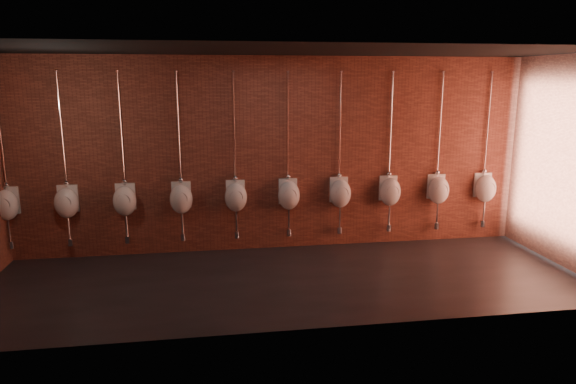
# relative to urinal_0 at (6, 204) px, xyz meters

# --- Properties ---
(ground) EXTENTS (8.50, 8.50, 0.00)m
(ground) POSITION_rel_urinal_0_xyz_m (4.20, -1.37, -0.95)
(ground) COLOR black
(ground) RESTS_ON ground
(room_shell) EXTENTS (8.54, 3.04, 3.22)m
(room_shell) POSITION_rel_urinal_0_xyz_m (4.20, -1.37, 1.06)
(room_shell) COLOR black
(room_shell) RESTS_ON ground
(urinal_0) EXTENTS (0.38, 0.33, 2.72)m
(urinal_0) POSITION_rel_urinal_0_xyz_m (0.00, 0.00, 0.00)
(urinal_0) COLOR white
(urinal_0) RESTS_ON ground
(urinal_1) EXTENTS (0.38, 0.33, 2.72)m
(urinal_1) POSITION_rel_urinal_0_xyz_m (0.88, 0.00, 0.00)
(urinal_1) COLOR white
(urinal_1) RESTS_ON ground
(urinal_2) EXTENTS (0.38, 0.33, 2.72)m
(urinal_2) POSITION_rel_urinal_0_xyz_m (1.76, 0.00, 0.00)
(urinal_2) COLOR white
(urinal_2) RESTS_ON ground
(urinal_3) EXTENTS (0.38, 0.33, 2.72)m
(urinal_3) POSITION_rel_urinal_0_xyz_m (2.64, 0.00, 0.00)
(urinal_3) COLOR white
(urinal_3) RESTS_ON ground
(urinal_4) EXTENTS (0.38, 0.33, 2.72)m
(urinal_4) POSITION_rel_urinal_0_xyz_m (3.52, 0.00, 0.00)
(urinal_4) COLOR white
(urinal_4) RESTS_ON ground
(urinal_5) EXTENTS (0.38, 0.33, 2.72)m
(urinal_5) POSITION_rel_urinal_0_xyz_m (4.40, 0.00, 0.00)
(urinal_5) COLOR white
(urinal_5) RESTS_ON ground
(urinal_6) EXTENTS (0.38, 0.33, 2.72)m
(urinal_6) POSITION_rel_urinal_0_xyz_m (5.28, 0.00, 0.00)
(urinal_6) COLOR white
(urinal_6) RESTS_ON ground
(urinal_7) EXTENTS (0.38, 0.33, 2.72)m
(urinal_7) POSITION_rel_urinal_0_xyz_m (6.16, 0.00, 0.00)
(urinal_7) COLOR white
(urinal_7) RESTS_ON ground
(urinal_8) EXTENTS (0.38, 0.33, 2.72)m
(urinal_8) POSITION_rel_urinal_0_xyz_m (7.04, 0.00, 0.00)
(urinal_8) COLOR white
(urinal_8) RESTS_ON ground
(urinal_9) EXTENTS (0.38, 0.33, 2.72)m
(urinal_9) POSITION_rel_urinal_0_xyz_m (7.92, 0.00, 0.00)
(urinal_9) COLOR white
(urinal_9) RESTS_ON ground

